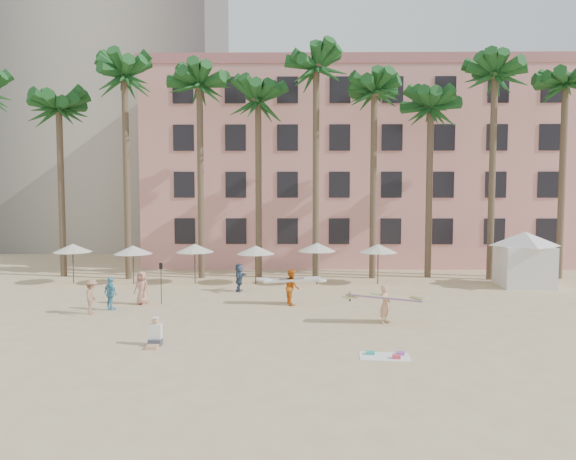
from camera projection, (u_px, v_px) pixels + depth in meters
The scene contains 12 objects.
ground at pixel (257, 337), 21.10m from camera, with size 120.00×120.00×0.00m, color #D1B789.
pink_hotel at pixel (355, 171), 46.38m from camera, with size 35.00×14.00×16.00m, color pink.
grey_tower at pixel (121, 23), 57.48m from camera, with size 22.00×18.00×50.00m, color #A89E8E.
palm_row at pixel (280, 91), 35.15m from camera, with size 44.40×5.40×16.30m.
umbrella_row at pixel (225, 249), 33.44m from camera, with size 22.50×2.70×2.73m.
cabana at pixel (524, 254), 32.57m from camera, with size 4.84×4.84×3.50m.
beach_towel at pixel (386, 356), 18.55m from camera, with size 1.89×1.17×0.14m.
carrier_yellow at pixel (385, 302), 23.27m from camera, with size 3.20×0.83×1.76m.
carrier_white at pixel (292, 286), 27.24m from camera, with size 2.99×1.07×1.90m.
beachgoers at pixel (158, 287), 27.60m from camera, with size 7.41×7.38×1.78m.
paddle at pixel (161, 278), 27.29m from camera, with size 0.18×0.04×2.23m.
seated_man at pixel (155, 336), 19.86m from camera, with size 0.48×0.84×1.10m.
Camera 1 is at (1.53, -20.72, 5.87)m, focal length 32.00 mm.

